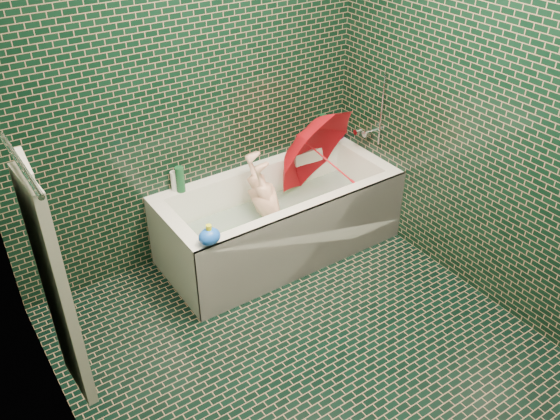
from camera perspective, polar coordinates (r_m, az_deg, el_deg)
floor at (r=3.62m, az=3.19°, el=-14.20°), size 2.80×2.80×0.00m
wall_back at (r=3.91m, az=-8.86°, el=11.68°), size 2.80×0.00×2.80m
wall_left at (r=2.39m, az=-21.72°, el=-5.96°), size 0.00×2.80×2.80m
wall_right at (r=3.70m, az=20.35°, el=8.64°), size 0.00×2.80×2.80m
bathtub at (r=4.30m, az=0.04°, el=-1.52°), size 1.70×0.75×0.55m
bath_mat at (r=4.34m, az=-0.09°, el=-2.01°), size 1.35×0.47×0.01m
water at (r=4.26m, az=-0.09°, el=-0.43°), size 1.48×0.53×0.00m
towel_rail at (r=2.43m, az=-23.76°, el=4.12°), size 0.02×0.58×0.02m
towel at (r=2.72m, az=-20.89°, el=-6.46°), size 0.08×0.44×1.12m
faucet at (r=4.47m, az=8.73°, el=7.84°), size 0.18×0.19×0.55m
child at (r=4.25m, az=-0.77°, el=-0.38°), size 1.02×0.59×0.44m
umbrella at (r=4.31m, az=4.68°, el=4.70°), size 1.04×1.00×1.08m
soap_bottle_a at (r=4.73m, az=4.99°, el=6.59°), size 0.12×0.12×0.25m
soap_bottle_b at (r=4.77m, az=5.88°, el=6.77°), size 0.10×0.10×0.18m
soap_bottle_c at (r=4.75m, az=5.39°, el=6.70°), size 0.14×0.14×0.17m
bottle_right_tall at (r=4.65m, az=4.12°, el=7.80°), size 0.06×0.06×0.24m
bottle_right_pump at (r=4.75m, az=5.64°, el=7.91°), size 0.06×0.06×0.18m
bottle_left_tall at (r=4.06m, az=-9.59°, el=2.92°), size 0.07×0.07×0.19m
bottle_left_short at (r=4.09m, az=-10.11°, el=2.77°), size 0.06×0.06×0.14m
rubber_duck at (r=4.69m, az=4.57°, el=6.98°), size 0.12×0.09×0.10m
bath_toy at (r=3.54m, az=-6.80°, el=-2.52°), size 0.17×0.15×0.13m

